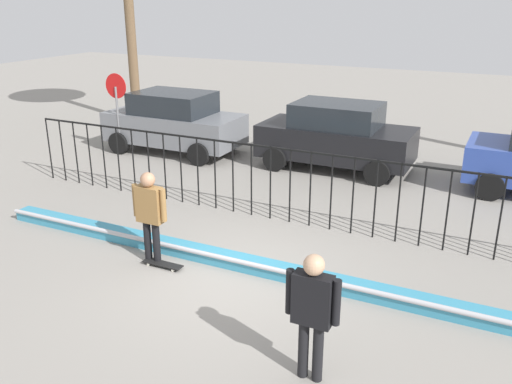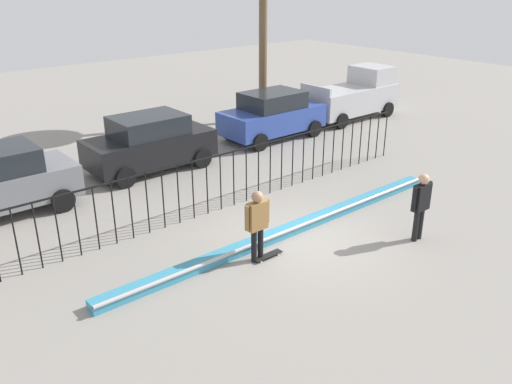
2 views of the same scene
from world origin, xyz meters
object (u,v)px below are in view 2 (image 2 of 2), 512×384
(skateboard, at_px, (268,255))
(camera_operator, at_px, (421,201))
(parked_car_black, at_px, (150,142))
(parked_car_blue, at_px, (272,115))
(pickup_truck, at_px, (354,95))
(skateboarder, at_px, (257,220))

(skateboard, xyz_separation_m, camera_operator, (3.54, -1.73, 1.01))
(parked_car_black, bearing_deg, parked_car_blue, -2.38)
(camera_operator, relative_size, parked_car_black, 0.42)
(skateboard, distance_m, pickup_truck, 13.85)
(skateboarder, bearing_deg, parked_car_blue, 52.29)
(skateboarder, height_order, parked_car_blue, parked_car_blue)
(skateboarder, height_order, camera_operator, camera_operator)
(camera_operator, height_order, parked_car_black, parked_car_black)
(parked_car_blue, bearing_deg, parked_car_black, 178.96)
(skateboarder, distance_m, parked_car_blue, 9.99)
(skateboard, bearing_deg, pickup_truck, 32.35)
(skateboarder, distance_m, camera_operator, 4.21)
(skateboarder, height_order, skateboard, skateboarder)
(skateboard, bearing_deg, skateboarder, 163.59)
(parked_car_black, bearing_deg, pickup_truck, -2.58)
(pickup_truck, bearing_deg, skateboard, -149.20)
(camera_operator, xyz_separation_m, pickup_truck, (8.12, 9.13, -0.04))
(parked_car_blue, bearing_deg, skateboard, -134.35)
(skateboarder, xyz_separation_m, camera_operator, (3.81, -1.80, 0.01))
(skateboard, relative_size, pickup_truck, 0.17)
(skateboarder, distance_m, skateboard, 1.04)
(pickup_truck, bearing_deg, parked_car_blue, 179.25)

